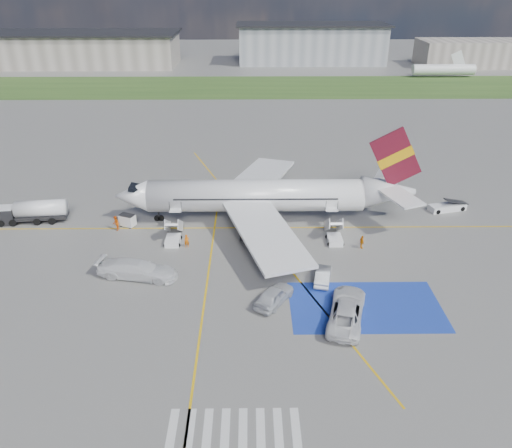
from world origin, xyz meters
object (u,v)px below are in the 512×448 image
object	(u,v)px
airliner	(268,195)
fuel_tanker	(33,213)
van_white_b	(137,267)
gpu_cart	(127,221)
car_silver_b	(323,275)
belt_loader	(447,207)
car_silver_a	(274,295)
van_white_a	(347,307)

from	to	relation	value
airliner	fuel_tanker	xyz separation A→B (m)	(-28.93, -0.02, -2.22)
fuel_tanker	van_white_b	size ratio (longest dim) A/B	1.35
airliner	gpu_cart	distance (m)	17.37
fuel_tanker	car_silver_b	bearing A→B (deg)	-27.62
car_silver_b	belt_loader	bearing A→B (deg)	-125.53
airliner	gpu_cart	world-z (taller)	airliner
gpu_cart	van_white_b	world-z (taller)	van_white_b
airliner	belt_loader	bearing A→B (deg)	6.72
gpu_cart	car_silver_a	bearing A→B (deg)	-18.63
belt_loader	car_silver_b	distance (m)	24.70
fuel_tanker	van_white_b	distance (m)	19.93
car_silver_a	car_silver_b	distance (m)	6.23
van_white_a	airliner	bearing A→B (deg)	-56.54
gpu_cart	van_white_b	size ratio (longest dim) A/B	0.35
fuel_tanker	van_white_a	bearing A→B (deg)	-34.83
van_white_a	van_white_b	bearing A→B (deg)	-3.69
van_white_b	airliner	bearing A→B (deg)	-36.13
car_silver_b	van_white_a	size ratio (longest dim) A/B	0.66
gpu_cart	car_silver_b	bearing A→B (deg)	-4.71
car_silver_b	airliner	bearing A→B (deg)	-57.13
gpu_cart	van_white_a	bearing A→B (deg)	-13.60
gpu_cart	car_silver_a	distance (m)	23.45
gpu_cart	belt_loader	xyz separation A→B (m)	(40.57, 4.12, -0.31)
car_silver_a	van_white_b	distance (m)	14.39
van_white_a	van_white_b	world-z (taller)	van_white_b
belt_loader	car_silver_a	size ratio (longest dim) A/B	1.09
belt_loader	van_white_a	size ratio (longest dim) A/B	0.86
fuel_tanker	car_silver_a	world-z (taller)	fuel_tanker
airliner	fuel_tanker	size ratio (longest dim) A/B	4.40
fuel_tanker	belt_loader	xyz separation A→B (m)	(52.39, 2.79, -0.79)
car_silver_b	van_white_a	distance (m)	6.17
airliner	gpu_cart	bearing A→B (deg)	-175.48
belt_loader	van_white_a	bearing A→B (deg)	-141.64
fuel_tanker	car_silver_b	world-z (taller)	fuel_tanker
car_silver_b	fuel_tanker	bearing A→B (deg)	-9.38
belt_loader	car_silver_b	xyz separation A→B (m)	(-18.39, -16.49, 0.29)
car_silver_a	van_white_a	world-z (taller)	van_white_a
fuel_tanker	car_silver_a	bearing A→B (deg)	-36.59
car_silver_b	van_white_a	world-z (taller)	van_white_a
airliner	car_silver_a	world-z (taller)	airliner
van_white_a	car_silver_a	bearing A→B (deg)	-4.90
airliner	van_white_b	distance (m)	18.78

